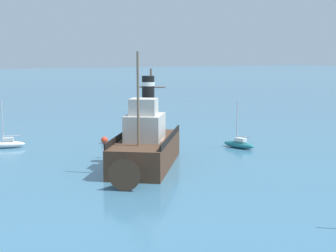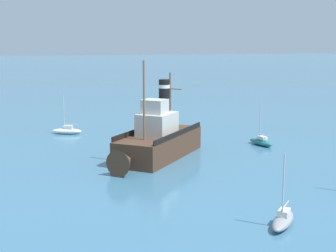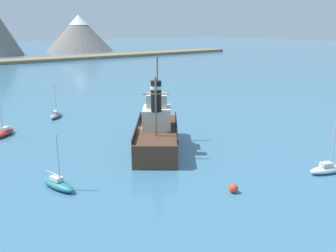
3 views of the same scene
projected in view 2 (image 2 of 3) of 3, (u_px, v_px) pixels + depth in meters
ground_plane at (165, 158)px, 51.71m from camera, size 600.00×600.00×0.00m
old_tugboat at (157, 140)px, 51.33m from camera, size 11.52×13.43×9.90m
sailboat_teal at (261, 142)px, 57.82m from camera, size 2.03×3.95×4.90m
sailboat_grey at (283, 220)px, 33.06m from camera, size 3.24×3.65×4.90m
sailboat_white at (67, 131)px, 64.59m from camera, size 3.95×2.30×4.90m
mooring_buoy at (148, 131)px, 64.39m from camera, size 0.75×0.75×0.75m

